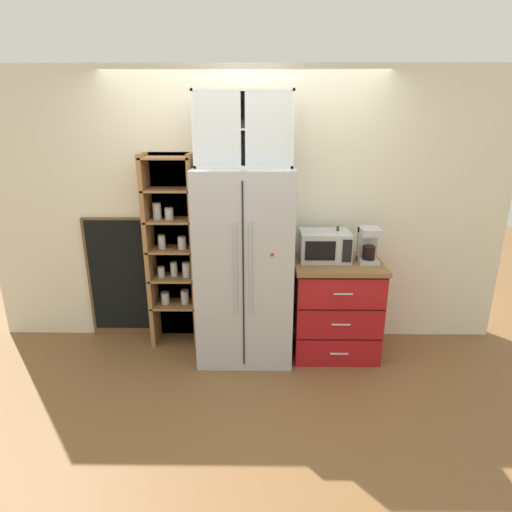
{
  "coord_description": "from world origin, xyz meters",
  "views": [
    {
      "loc": [
        0.13,
        -3.51,
        2.08
      ],
      "look_at": [
        0.1,
        0.01,
        0.95
      ],
      "focal_mm": 29.46,
      "sensor_mm": 36.0,
      "label": 1
    }
  ],
  "objects_px": {
    "mug_cream": "(337,255)",
    "bottle_green": "(337,244)",
    "microwave": "(325,246)",
    "bottle_clear": "(337,246)",
    "mug_charcoal": "(338,255)",
    "refrigerator": "(245,265)",
    "chalkboard_menu": "(119,278)",
    "coffee_maker": "(368,244)"
  },
  "relations": [
    {
      "from": "mug_charcoal",
      "to": "chalkboard_menu",
      "type": "xyz_separation_m",
      "value": [
        -2.08,
        0.26,
        -0.32
      ]
    },
    {
      "from": "chalkboard_menu",
      "to": "mug_charcoal",
      "type": "bearing_deg",
      "value": -7.08
    },
    {
      "from": "refrigerator",
      "to": "microwave",
      "type": "xyz_separation_m",
      "value": [
        0.71,
        0.08,
        0.16
      ]
    },
    {
      "from": "mug_charcoal",
      "to": "bottle_clear",
      "type": "bearing_deg",
      "value": 91.83
    },
    {
      "from": "refrigerator",
      "to": "bottle_green",
      "type": "height_order",
      "value": "refrigerator"
    },
    {
      "from": "refrigerator",
      "to": "mug_cream",
      "type": "relative_size",
      "value": 13.99
    },
    {
      "from": "bottle_green",
      "to": "chalkboard_menu",
      "type": "distance_m",
      "value": 2.13
    },
    {
      "from": "microwave",
      "to": "mug_cream",
      "type": "xyz_separation_m",
      "value": [
        0.12,
        -0.0,
        -0.08
      ]
    },
    {
      "from": "microwave",
      "to": "mug_cream",
      "type": "relative_size",
      "value": 3.58
    },
    {
      "from": "microwave",
      "to": "mug_cream",
      "type": "height_order",
      "value": "microwave"
    },
    {
      "from": "mug_cream",
      "to": "chalkboard_menu",
      "type": "bearing_deg",
      "value": 173.58
    },
    {
      "from": "mug_charcoal",
      "to": "bottle_green",
      "type": "xyz_separation_m",
      "value": [
        -0.0,
        0.08,
        0.08
      ]
    },
    {
      "from": "microwave",
      "to": "coffee_maker",
      "type": "distance_m",
      "value": 0.38
    },
    {
      "from": "mug_charcoal",
      "to": "bottle_green",
      "type": "relative_size",
      "value": 0.39
    },
    {
      "from": "refrigerator",
      "to": "microwave",
      "type": "relative_size",
      "value": 3.91
    },
    {
      "from": "microwave",
      "to": "bottle_green",
      "type": "bearing_deg",
      "value": 23.22
    },
    {
      "from": "mug_charcoal",
      "to": "chalkboard_menu",
      "type": "height_order",
      "value": "chalkboard_menu"
    },
    {
      "from": "bottle_clear",
      "to": "chalkboard_menu",
      "type": "bearing_deg",
      "value": 174.49
    },
    {
      "from": "mug_cream",
      "to": "bottle_clear",
      "type": "xyz_separation_m",
      "value": [
        -0.0,
        0.03,
        0.07
      ]
    },
    {
      "from": "microwave",
      "to": "mug_cream",
      "type": "bearing_deg",
      "value": -0.06
    },
    {
      "from": "microwave",
      "to": "bottle_clear",
      "type": "height_order",
      "value": "bottle_clear"
    },
    {
      "from": "refrigerator",
      "to": "microwave",
      "type": "bearing_deg",
      "value": 6.39
    },
    {
      "from": "refrigerator",
      "to": "bottle_clear",
      "type": "xyz_separation_m",
      "value": [
        0.83,
        0.11,
        0.15
      ]
    },
    {
      "from": "bottle_green",
      "to": "chalkboard_menu",
      "type": "relative_size",
      "value": 0.24
    },
    {
      "from": "mug_charcoal",
      "to": "bottle_clear",
      "type": "distance_m",
      "value": 0.09
    },
    {
      "from": "microwave",
      "to": "bottle_green",
      "type": "relative_size",
      "value": 1.51
    },
    {
      "from": "chalkboard_menu",
      "to": "bottle_green",
      "type": "bearing_deg",
      "value": -5.04
    },
    {
      "from": "refrigerator",
      "to": "bottle_green",
      "type": "relative_size",
      "value": 5.89
    },
    {
      "from": "coffee_maker",
      "to": "bottle_green",
      "type": "distance_m",
      "value": 0.28
    },
    {
      "from": "microwave",
      "to": "bottle_clear",
      "type": "bearing_deg",
      "value": 15.81
    },
    {
      "from": "mug_charcoal",
      "to": "bottle_clear",
      "type": "relative_size",
      "value": 0.43
    },
    {
      "from": "bottle_green",
      "to": "coffee_maker",
      "type": "bearing_deg",
      "value": -19.6
    },
    {
      "from": "mug_cream",
      "to": "mug_charcoal",
      "type": "relative_size",
      "value": 1.09
    },
    {
      "from": "mug_cream",
      "to": "bottle_green",
      "type": "bearing_deg",
      "value": 91.84
    },
    {
      "from": "bottle_clear",
      "to": "mug_charcoal",
      "type": "bearing_deg",
      "value": -88.17
    },
    {
      "from": "mug_cream",
      "to": "chalkboard_menu",
      "type": "xyz_separation_m",
      "value": [
        -2.08,
        0.23,
        -0.32
      ]
    },
    {
      "from": "microwave",
      "to": "chalkboard_menu",
      "type": "xyz_separation_m",
      "value": [
        -1.96,
        0.23,
        -0.41
      ]
    },
    {
      "from": "bottle_green",
      "to": "mug_cream",
      "type": "bearing_deg",
      "value": -88.16
    },
    {
      "from": "coffee_maker",
      "to": "mug_cream",
      "type": "height_order",
      "value": "coffee_maker"
    },
    {
      "from": "coffee_maker",
      "to": "microwave",
      "type": "bearing_deg",
      "value": 173.67
    },
    {
      "from": "microwave",
      "to": "mug_charcoal",
      "type": "xyz_separation_m",
      "value": [
        0.12,
        -0.02,
        -0.08
      ]
    },
    {
      "from": "microwave",
      "to": "chalkboard_menu",
      "type": "relative_size",
      "value": 0.36
    }
  ]
}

